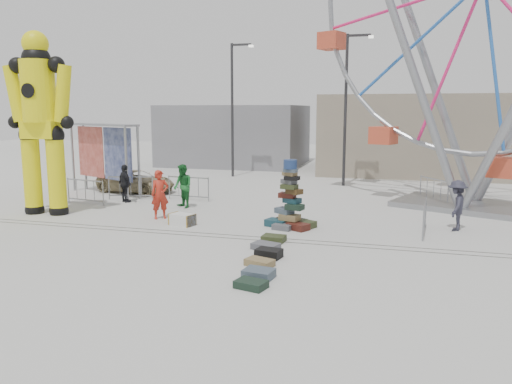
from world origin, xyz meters
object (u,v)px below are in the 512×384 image
(barricade_dummy_b, at_px, (131,188))
(parked_suv, at_px, (136,181))
(ferris_wheel, at_px, (482,11))
(barricade_wheel_back, at_px, (434,190))
(barricade_dummy_a, at_px, (85,192))
(pedestrian_grey, at_px, (457,205))
(lamp_post_left, at_px, (234,103))
(suitcase_tower, at_px, (290,208))
(pedestrian_green, at_px, (183,186))
(barricade_dummy_c, at_px, (189,188))
(lamp_post_right, at_px, (347,102))
(barricade_wheel_front, at_px, (425,218))
(crash_test_dummy, at_px, (40,117))
(pedestrian_red, at_px, (160,195))
(pedestrian_black, at_px, (125,184))
(steamer_trunk, at_px, (182,220))
(banner_scaffold, at_px, (103,142))

(barricade_dummy_b, bearing_deg, parked_suv, 95.64)
(ferris_wheel, relative_size, barricade_wheel_back, 8.07)
(barricade_dummy_a, distance_m, pedestrian_grey, 15.16)
(lamp_post_left, distance_m, suitcase_tower, 14.26)
(ferris_wheel, bearing_deg, pedestrian_grey, -80.53)
(suitcase_tower, distance_m, parked_suv, 10.43)
(lamp_post_left, xyz_separation_m, barricade_dummy_b, (-2.15, -8.89, -3.93))
(lamp_post_left, distance_m, ferris_wheel, 14.84)
(suitcase_tower, relative_size, pedestrian_green, 1.30)
(barricade_dummy_c, height_order, pedestrian_green, pedestrian_green)
(lamp_post_right, xyz_separation_m, barricade_wheel_front, (3.55, -10.14, -3.93))
(barricade_dummy_b, relative_size, pedestrian_green, 1.09)
(suitcase_tower, relative_size, parked_suv, 0.61)
(barricade_dummy_b, xyz_separation_m, pedestrian_grey, (13.78, -2.40, 0.32))
(suitcase_tower, xyz_separation_m, barricade_wheel_front, (4.51, 0.20, -0.12))
(barricade_dummy_c, bearing_deg, pedestrian_green, -70.49)
(barricade_dummy_b, height_order, pedestrian_grey, pedestrian_grey)
(crash_test_dummy, xyz_separation_m, pedestrian_red, (4.77, 0.39, -2.90))
(barricade_dummy_b, height_order, pedestrian_green, pedestrian_green)
(barricade_wheel_front, relative_size, barricade_wheel_back, 1.00)
(pedestrian_black, bearing_deg, suitcase_tower, -164.83)
(steamer_trunk, bearing_deg, parked_suv, 147.51)
(crash_test_dummy, height_order, banner_scaffold, crash_test_dummy)
(barricade_wheel_back, xyz_separation_m, pedestrian_red, (-10.27, -6.30, 0.38))
(lamp_post_left, height_order, steamer_trunk, lamp_post_left)
(pedestrian_red, bearing_deg, pedestrian_black, 100.83)
(crash_test_dummy, bearing_deg, pedestrian_green, 25.02)
(suitcase_tower, bearing_deg, barricade_dummy_b, 178.70)
(pedestrian_green, bearing_deg, pedestrian_grey, 31.59)
(barricade_dummy_a, distance_m, pedestrian_green, 4.50)
(lamp_post_right, bearing_deg, barricade_dummy_c, -135.58)
(crash_test_dummy, distance_m, ferris_wheel, 17.80)
(crash_test_dummy, bearing_deg, ferris_wheel, 15.23)
(crash_test_dummy, distance_m, barricade_dummy_c, 6.90)
(pedestrian_red, bearing_deg, suitcase_tower, -38.34)
(lamp_post_left, relative_size, pedestrian_black, 4.71)
(suitcase_tower, bearing_deg, lamp_post_left, 137.64)
(lamp_post_right, xyz_separation_m, ferris_wheel, (5.60, -5.02, 3.46))
(barricade_dummy_a, bearing_deg, barricade_dummy_b, 58.51)
(barricade_dummy_c, distance_m, barricade_wheel_back, 11.03)
(barricade_dummy_c, distance_m, parked_suv, 3.68)
(barricade_wheel_front, bearing_deg, banner_scaffold, 79.38)
(pedestrian_green, bearing_deg, pedestrian_black, -150.53)
(crash_test_dummy, height_order, parked_suv, crash_test_dummy)
(steamer_trunk, xyz_separation_m, parked_suv, (-5.15, 6.10, 0.34))
(lamp_post_right, height_order, crash_test_dummy, lamp_post_right)
(barricade_dummy_a, distance_m, parked_suv, 3.49)
(steamer_trunk, xyz_separation_m, barricade_wheel_front, (8.30, 0.95, 0.34))
(barricade_dummy_c, bearing_deg, banner_scaffold, 179.40)
(barricade_wheel_front, height_order, parked_suv, barricade_wheel_front)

